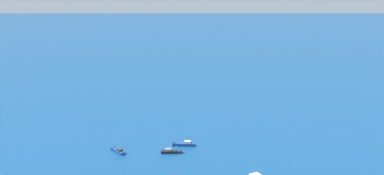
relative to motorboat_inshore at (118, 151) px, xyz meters
name	(u,v)px	position (x,y,z in m)	size (l,w,h in m)	color
motorboat_inshore	(118,151)	(0.00, 0.00, 0.00)	(4.99, 7.85, 2.24)	#23478C
motorboat_trailing	(183,144)	(17.41, -17.24, 0.06)	(5.50, 8.66, 2.47)	#23478C
motorboat_outer_ring_a	(173,152)	(8.43, -17.97, -0.01)	(5.48, 7.60, 2.21)	black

